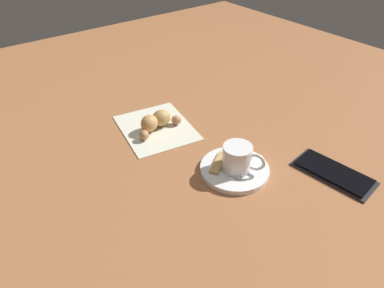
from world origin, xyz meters
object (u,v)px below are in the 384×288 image
espresso_cup (238,158)px  teaspoon (235,166)px  saucer (234,169)px  sugar_packet (219,163)px  cell_phone (333,173)px  croissant (156,122)px  napkin (156,127)px

espresso_cup → teaspoon: 0.02m
saucer → sugar_packet: bearing=34.2°
sugar_packet → teaspoon: bearing=94.5°
teaspoon → cell_phone: teaspoon is taller
sugar_packet → croissant: 0.20m
teaspoon → cell_phone: bearing=-130.3°
napkin → cell_phone: 0.40m
napkin → cell_phone: bearing=-152.0°
saucer → croissant: bearing=10.4°
sugar_packet → croissant: (0.19, 0.02, 0.01)m
croissant → cell_phone: 0.40m
teaspoon → espresso_cup: bearing=174.6°
sugar_packet → napkin: (0.20, 0.02, -0.01)m
croissant → teaspoon: bearing=-169.2°
teaspoon → cell_phone: size_ratio=0.68×
saucer → teaspoon: bearing=-95.4°
croissant → sugar_packet: bearing=-173.4°
sugar_packet → napkin: 0.20m
napkin → cell_phone: (-0.35, -0.19, 0.00)m
teaspoon → cell_phone: (-0.13, -0.15, -0.01)m
espresso_cup → teaspoon: bearing=-5.4°
teaspoon → croissant: (0.22, 0.04, 0.01)m
saucer → teaspoon: (-0.00, -0.00, 0.01)m
teaspoon → croissant: 0.23m
saucer → teaspoon: size_ratio=1.24×
teaspoon → croissant: size_ratio=0.89×
napkin → croissant: (-0.01, 0.00, 0.02)m
espresso_cup → teaspoon: size_ratio=0.71×
sugar_packet → croissant: croissant is taller
saucer → croissant: croissant is taller
espresso_cup → cell_phone: espresso_cup is taller
teaspoon → napkin: (0.23, 0.04, -0.01)m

